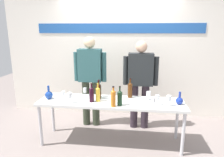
{
  "coord_description": "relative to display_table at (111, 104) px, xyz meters",
  "views": [
    {
      "loc": [
        0.4,
        -3.08,
        1.86
      ],
      "look_at": [
        0.0,
        0.15,
        1.07
      ],
      "focal_mm": 32.55,
      "sensor_mm": 36.0,
      "label": 1
    }
  ],
  "objects": [
    {
      "name": "wine_glass_right_2",
      "position": [
        0.66,
        -0.21,
        0.17
      ],
      "size": [
        0.06,
        0.06,
        0.16
      ],
      "color": "white",
      "rests_on": "display_table"
    },
    {
      "name": "wine_bottle_3",
      "position": [
        -0.2,
        -0.04,
        0.19
      ],
      "size": [
        0.07,
        0.07,
        0.3
      ],
      "color": "gold",
      "rests_on": "display_table"
    },
    {
      "name": "display_table",
      "position": [
        0.0,
        0.0,
        0.0
      ],
      "size": [
        2.34,
        0.6,
        0.73
      ],
      "color": "white",
      "rests_on": "ground"
    },
    {
      "name": "presenter_right",
      "position": [
        0.47,
        0.61,
        0.29
      ],
      "size": [
        0.65,
        0.22,
        1.66
      ],
      "color": "#30262F",
      "rests_on": "ground"
    },
    {
      "name": "wine_glass_left_2",
      "position": [
        -0.78,
        -0.03,
        0.16
      ],
      "size": [
        0.06,
        0.06,
        0.14
      ],
      "color": "white",
      "rests_on": "display_table"
    },
    {
      "name": "wine_bottle_0",
      "position": [
        0.07,
        -0.24,
        0.2
      ],
      "size": [
        0.07,
        0.07,
        0.31
      ],
      "color": "orange",
      "rests_on": "display_table"
    },
    {
      "name": "wine_bottle_1",
      "position": [
        -0.22,
        0.15,
        0.19
      ],
      "size": [
        0.07,
        0.07,
        0.31
      ],
      "color": "#163C1F",
      "rests_on": "display_table"
    },
    {
      "name": "wine_glass_right_0",
      "position": [
        0.73,
        -0.08,
        0.17
      ],
      "size": [
        0.06,
        0.06,
        0.15
      ],
      "color": "white",
      "rests_on": "display_table"
    },
    {
      "name": "ground_plane",
      "position": [
        0.0,
        0.0,
        -0.67
      ],
      "size": [
        10.0,
        10.0,
        0.0
      ],
      "primitive_type": "plane",
      "color": "gray"
    },
    {
      "name": "back_wall",
      "position": [
        0.0,
        1.3,
        0.83
      ],
      "size": [
        4.97,
        0.11,
        3.0
      ],
      "color": "white",
      "rests_on": "ground"
    },
    {
      "name": "decanter_blue_left",
      "position": [
        -1.03,
        -0.03,
        0.13
      ],
      "size": [
        0.13,
        0.13,
        0.23
      ],
      "color": "navy",
      "rests_on": "display_table"
    },
    {
      "name": "wine_glass_right_3",
      "position": [
        0.6,
        0.12,
        0.16
      ],
      "size": [
        0.07,
        0.07,
        0.14
      ],
      "color": "white",
      "rests_on": "display_table"
    },
    {
      "name": "wine_bottle_5",
      "position": [
        -0.21,
        0.06,
        0.2
      ],
      "size": [
        0.08,
        0.08,
        0.32
      ],
      "color": "black",
      "rests_on": "display_table"
    },
    {
      "name": "decanter_blue_right",
      "position": [
        1.07,
        -0.03,
        0.12
      ],
      "size": [
        0.11,
        0.11,
        0.2
      ],
      "color": "#193098",
      "rests_on": "display_table"
    },
    {
      "name": "wine_bottle_6",
      "position": [
        0.16,
        -0.17,
        0.19
      ],
      "size": [
        0.08,
        0.08,
        0.3
      ],
      "color": "#17321D",
      "rests_on": "display_table"
    },
    {
      "name": "wine_bottle_2",
      "position": [
        0.3,
        0.21,
        0.2
      ],
      "size": [
        0.08,
        0.08,
        0.33
      ],
      "color": "#4A250B",
      "rests_on": "display_table"
    },
    {
      "name": "wine_glass_left_0",
      "position": [
        -0.62,
        -0.17,
        0.18
      ],
      "size": [
        0.06,
        0.06,
        0.17
      ],
      "color": "white",
      "rests_on": "display_table"
    },
    {
      "name": "wine_glass_right_1",
      "position": [
        0.89,
        -0.12,
        0.18
      ],
      "size": [
        0.07,
        0.07,
        0.17
      ],
      "color": "white",
      "rests_on": "display_table"
    },
    {
      "name": "wine_glass_left_1",
      "position": [
        -0.48,
        0.2,
        0.16
      ],
      "size": [
        0.06,
        0.06,
        0.14
      ],
      "color": "white",
      "rests_on": "display_table"
    },
    {
      "name": "wine_bottle_4",
      "position": [
        -0.3,
        -0.08,
        0.19
      ],
      "size": [
        0.07,
        0.07,
        0.3
      ],
      "color": "black",
      "rests_on": "display_table"
    },
    {
      "name": "presenter_left",
      "position": [
        -0.47,
        0.61,
        0.33
      ],
      "size": [
        0.62,
        0.22,
        1.73
      ],
      "color": "#343D2C",
      "rests_on": "ground"
    }
  ]
}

